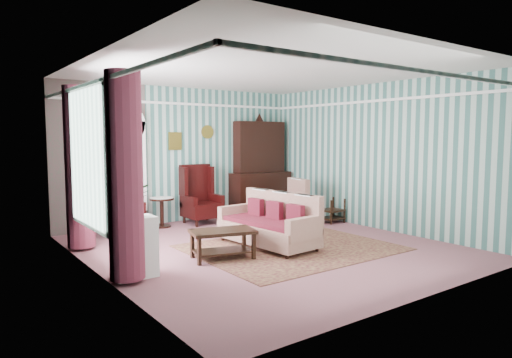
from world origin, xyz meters
TOP-DOWN VIEW (x-y plane):
  - floor at (0.00, 0.00)m, footprint 6.00×6.00m
  - room_shell at (-0.62, 0.18)m, footprint 5.53×6.02m
  - bookcase at (-1.35, 2.84)m, footprint 0.80×0.28m
  - dresser_hutch at (1.90, 2.72)m, footprint 1.50×0.56m
  - wingback_left at (-1.60, 2.45)m, footprint 0.76×0.80m
  - wingback_right at (0.15, 2.45)m, footprint 0.76×0.80m
  - seated_woman at (-1.60, 2.45)m, footprint 0.44×0.40m
  - round_side_table at (-0.70, 2.60)m, footprint 0.50×0.50m
  - nest_table at (2.47, 0.90)m, footprint 0.45×0.38m
  - plant_stand at (-2.40, -0.30)m, footprint 0.55×0.35m
  - rug at (0.30, -0.30)m, footprint 3.20×2.60m
  - sofa at (0.05, 0.02)m, footprint 1.09×1.89m
  - floral_armchair at (1.52, 1.30)m, footprint 0.88×0.91m
  - coffee_table at (-0.98, -0.21)m, footprint 1.06×0.77m
  - potted_plant_a at (-2.44, -0.41)m, footprint 0.45×0.40m
  - potted_plant_b at (-2.38, -0.16)m, footprint 0.33×0.29m
  - potted_plant_c at (-2.41, -0.25)m, footprint 0.28×0.28m

SIDE VIEW (x-z plane):
  - floor at x=0.00m, z-range 0.00..0.00m
  - rug at x=0.30m, z-range 0.00..0.01m
  - coffee_table at x=-0.98m, z-range 0.00..0.45m
  - nest_table at x=2.47m, z-range 0.00..0.54m
  - round_side_table at x=-0.70m, z-range 0.00..0.60m
  - plant_stand at x=-2.40m, z-range 0.00..0.80m
  - floral_armchair at x=1.52m, z-range 0.00..1.01m
  - sofa at x=0.05m, z-range 0.00..1.01m
  - seated_woman at x=-1.60m, z-range 0.00..1.18m
  - wingback_left at x=-1.60m, z-range 0.00..1.25m
  - wingback_right at x=0.15m, z-range 0.00..1.25m
  - potted_plant_c at x=-2.41m, z-range 0.80..1.19m
  - potted_plant_a at x=-2.44m, z-range 0.80..1.25m
  - potted_plant_b at x=-2.38m, z-range 0.80..1.31m
  - bookcase at x=-1.35m, z-range 0.00..2.24m
  - dresser_hutch at x=1.90m, z-range 0.00..2.36m
  - room_shell at x=-0.62m, z-range 0.55..3.46m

